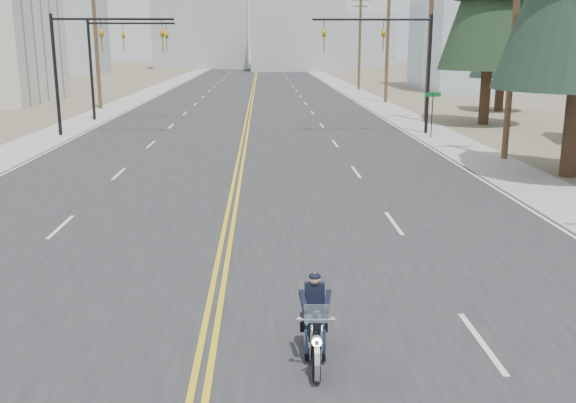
# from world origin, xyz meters

# --- Properties ---
(road) EXTENTS (20.00, 200.00, 0.01)m
(road) POSITION_xyz_m (0.00, 70.00, 0.01)
(road) COLOR #303033
(road) RESTS_ON ground
(sidewalk_left) EXTENTS (3.00, 200.00, 0.01)m
(sidewalk_left) POSITION_xyz_m (-11.50, 70.00, 0.01)
(sidewalk_left) COLOR #A5A5A0
(sidewalk_left) RESTS_ON ground
(sidewalk_right) EXTENTS (3.00, 200.00, 0.01)m
(sidewalk_right) POSITION_xyz_m (11.50, 70.00, 0.01)
(sidewalk_right) COLOR #A5A5A0
(sidewalk_right) RESTS_ON ground
(traffic_mast_left) EXTENTS (7.10, 0.26, 7.00)m
(traffic_mast_left) POSITION_xyz_m (-8.98, 32.00, 4.94)
(traffic_mast_left) COLOR black
(traffic_mast_left) RESTS_ON ground
(traffic_mast_right) EXTENTS (7.10, 0.26, 7.00)m
(traffic_mast_right) POSITION_xyz_m (8.98, 32.00, 4.94)
(traffic_mast_right) COLOR black
(traffic_mast_right) RESTS_ON ground
(traffic_mast_far) EXTENTS (6.10, 0.26, 7.00)m
(traffic_mast_far) POSITION_xyz_m (-9.31, 40.00, 4.87)
(traffic_mast_far) COLOR black
(traffic_mast_far) RESTS_ON ground
(street_sign) EXTENTS (0.90, 0.06, 2.62)m
(street_sign) POSITION_xyz_m (10.80, 30.00, 1.80)
(street_sign) COLOR black
(street_sign) RESTS_ON ground
(utility_pole_b) EXTENTS (2.20, 0.30, 11.50)m
(utility_pole_b) POSITION_xyz_m (12.50, 23.00, 5.98)
(utility_pole_b) COLOR brown
(utility_pole_b) RESTS_ON ground
(utility_pole_c) EXTENTS (2.20, 0.30, 11.00)m
(utility_pole_c) POSITION_xyz_m (12.50, 38.00, 5.73)
(utility_pole_c) COLOR brown
(utility_pole_c) RESTS_ON ground
(utility_pole_d) EXTENTS (2.20, 0.30, 11.50)m
(utility_pole_d) POSITION_xyz_m (12.50, 53.00, 5.98)
(utility_pole_d) COLOR brown
(utility_pole_d) RESTS_ON ground
(utility_pole_e) EXTENTS (2.20, 0.30, 11.00)m
(utility_pole_e) POSITION_xyz_m (12.50, 70.00, 5.73)
(utility_pole_e) COLOR brown
(utility_pole_e) RESTS_ON ground
(utility_pole_left) EXTENTS (2.20, 0.30, 10.50)m
(utility_pole_left) POSITION_xyz_m (-12.50, 48.00, 5.48)
(utility_pole_left) COLOR brown
(utility_pole_left) RESTS_ON ground
(glass_building) EXTENTS (24.00, 16.00, 20.00)m
(glass_building) POSITION_xyz_m (32.00, 70.00, 10.00)
(glass_building) COLOR #9EB5CC
(glass_building) RESTS_ON ground
(haze_bldg_a) EXTENTS (14.00, 12.00, 22.00)m
(haze_bldg_a) POSITION_xyz_m (-35.00, 115.00, 11.00)
(haze_bldg_a) COLOR #B7BCC6
(haze_bldg_a) RESTS_ON ground
(haze_bldg_b) EXTENTS (18.00, 14.00, 14.00)m
(haze_bldg_b) POSITION_xyz_m (8.00, 125.00, 7.00)
(haze_bldg_b) COLOR #ADB2B7
(haze_bldg_b) RESTS_ON ground
(haze_bldg_c) EXTENTS (16.00, 12.00, 18.00)m
(haze_bldg_c) POSITION_xyz_m (40.00, 110.00, 9.00)
(haze_bldg_c) COLOR #B7BCC6
(haze_bldg_c) RESTS_ON ground
(haze_bldg_d) EXTENTS (20.00, 15.00, 26.00)m
(haze_bldg_d) POSITION_xyz_m (-12.00, 140.00, 13.00)
(haze_bldg_d) COLOR #ADB2B7
(haze_bldg_d) RESTS_ON ground
(haze_bldg_e) EXTENTS (14.00, 14.00, 12.00)m
(haze_bldg_e) POSITION_xyz_m (25.00, 150.00, 6.00)
(haze_bldg_e) COLOR #B7BCC6
(haze_bldg_e) RESTS_ON ground
(haze_bldg_f) EXTENTS (12.00, 12.00, 16.00)m
(haze_bldg_f) POSITION_xyz_m (-50.00, 130.00, 8.00)
(haze_bldg_f) COLOR #ADB2B7
(haze_bldg_f) RESTS_ON ground
(motorcyclist) EXTENTS (0.90, 1.95, 1.50)m
(motorcyclist) POSITION_xyz_m (1.90, 3.51, 0.75)
(motorcyclist) COLOR black
(motorcyclist) RESTS_ON ground
(conifer_far) EXTENTS (4.98, 4.98, 13.34)m
(conifer_far) POSITION_xyz_m (20.23, 45.01, 7.65)
(conifer_far) COLOR #382619
(conifer_far) RESTS_ON ground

